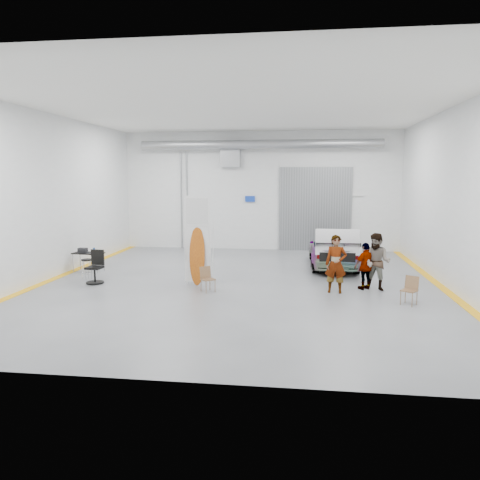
# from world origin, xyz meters

# --- Properties ---
(ground) EXTENTS (16.00, 16.00, 0.00)m
(ground) POSITION_xyz_m (0.00, 0.00, 0.00)
(ground) COLOR slate
(ground) RESTS_ON ground
(room_shell) EXTENTS (14.02, 16.18, 6.01)m
(room_shell) POSITION_xyz_m (0.24, 2.22, 4.08)
(room_shell) COLOR silver
(room_shell) RESTS_ON ground
(sedan_car) EXTENTS (1.98, 4.77, 1.38)m
(sedan_car) POSITION_xyz_m (3.44, 3.60, 0.69)
(sedan_car) COLOR silver
(sedan_car) RESTS_ON ground
(person_a) EXTENTS (0.72, 0.51, 1.87)m
(person_a) POSITION_xyz_m (3.23, -0.86, 0.94)
(person_a) COLOR #947750
(person_a) RESTS_ON ground
(person_b) EXTENTS (1.15, 1.06, 1.89)m
(person_b) POSITION_xyz_m (4.58, -0.35, 0.95)
(person_b) COLOR slate
(person_b) RESTS_ON ground
(person_c) EXTENTS (0.96, 0.81, 1.57)m
(person_c) POSITION_xyz_m (4.24, -0.29, 0.78)
(person_c) COLOR brown
(person_c) RESTS_ON ground
(surfboard_display) EXTENTS (0.92, 0.27, 3.26)m
(surfboard_display) POSITION_xyz_m (-1.41, -0.36, 1.32)
(surfboard_display) COLOR white
(surfboard_display) RESTS_ON ground
(folding_chair_near) EXTENTS (0.54, 0.60, 0.81)m
(folding_chair_near) POSITION_xyz_m (-0.86, -1.30, 0.25)
(folding_chair_near) COLOR brown
(folding_chair_near) RESTS_ON ground
(folding_chair_far) EXTENTS (0.55, 0.60, 0.84)m
(folding_chair_far) POSITION_xyz_m (5.24, -2.09, 0.26)
(folding_chair_far) COLOR brown
(folding_chair_far) RESTS_ON ground
(shop_stool) EXTENTS (0.39, 0.39, 0.76)m
(shop_stool) POSITION_xyz_m (-5.58, -0.08, 0.38)
(shop_stool) COLOR black
(shop_stool) RESTS_ON ground
(work_table) EXTENTS (1.24, 0.73, 0.96)m
(work_table) POSITION_xyz_m (-6.28, 1.41, 0.74)
(work_table) COLOR gray
(work_table) RESTS_ON ground
(office_chair) EXTENTS (0.61, 0.61, 1.15)m
(office_chair) POSITION_xyz_m (-5.02, -0.58, 0.50)
(office_chair) COLOR black
(office_chair) RESTS_ON ground
(trunk_lid) EXTENTS (1.61, 0.98, 0.04)m
(trunk_lid) POSITION_xyz_m (3.44, 1.48, 1.40)
(trunk_lid) COLOR silver
(trunk_lid) RESTS_ON sedan_car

